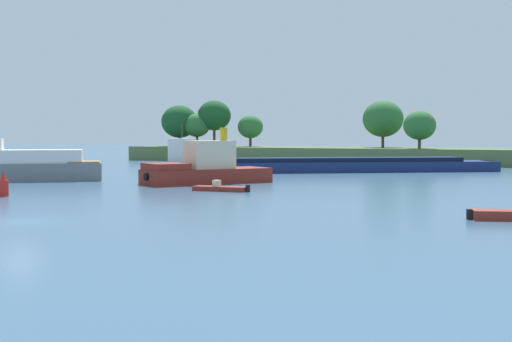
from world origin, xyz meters
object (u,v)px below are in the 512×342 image
cargo_barge (326,164)px  tugboat (205,169)px  channel_buoy_red (4,185)px  small_motorboat (221,188)px  white_riverboat (13,166)px

cargo_barge → tugboat: bearing=-98.9°
channel_buoy_red → small_motorboat: bearing=42.6°
tugboat → cargo_barge: cargo_barge is taller
white_riverboat → cargo_barge: bearing=51.4°
small_motorboat → channel_buoy_red: size_ratio=2.53×
tugboat → cargo_barge: size_ratio=0.34×
small_motorboat → white_riverboat: bearing=174.8°
cargo_barge → white_riverboat: bearing=-128.6°
tugboat → channel_buoy_red: (-6.81, -18.26, -0.52)m
tugboat → channel_buoy_red: 19.50m
small_motorboat → channel_buoy_red: bearing=-137.4°
white_riverboat → cargo_barge: (22.24, 27.89, -0.51)m
white_riverboat → channel_buoy_red: bearing=-48.6°
white_riverboat → small_motorboat: (24.04, -2.21, -1.21)m
cargo_barge → small_motorboat: 30.16m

